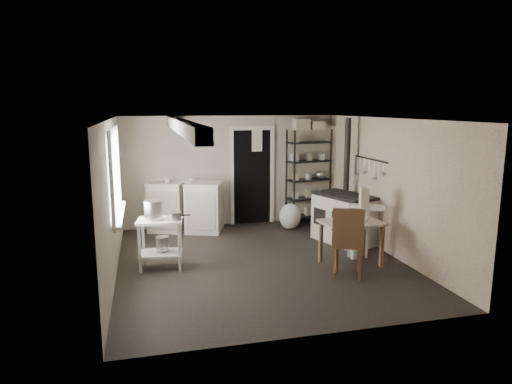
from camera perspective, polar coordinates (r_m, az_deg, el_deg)
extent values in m
plane|color=black|center=(7.52, 0.55, -8.68)|extent=(5.00, 5.00, 0.00)
plane|color=silver|center=(7.09, 0.59, 9.12)|extent=(5.00, 5.00, 0.00)
cube|color=#B4A999|center=(9.63, -3.14, 2.65)|extent=(4.50, 0.02, 2.30)
cube|color=#B4A999|center=(4.90, 7.90, -5.33)|extent=(4.50, 0.02, 2.30)
cube|color=#B4A999|center=(7.02, -17.53, -0.86)|extent=(0.02, 5.00, 2.30)
cube|color=#B4A999|center=(8.07, 16.24, 0.68)|extent=(0.02, 5.00, 2.30)
cylinder|color=silver|center=(7.11, -12.73, -2.20)|extent=(0.27, 0.27, 0.29)
cylinder|color=silver|center=(7.06, -10.15, -2.95)|extent=(0.20, 0.20, 0.11)
cylinder|color=silver|center=(7.30, -11.61, -6.32)|extent=(0.26, 0.26, 0.22)
imported|color=silver|center=(9.15, -8.43, 0.90)|extent=(0.35, 0.35, 0.07)
imported|color=silver|center=(9.14, -11.08, 0.90)|extent=(0.16, 0.16, 0.10)
imported|color=silver|center=(9.78, 4.57, 4.10)|extent=(0.10, 0.10, 0.21)
cube|color=beige|center=(9.71, 5.66, 7.79)|extent=(0.32, 0.28, 0.22)
cube|color=beige|center=(9.82, 7.58, 7.66)|extent=(0.27, 0.26, 0.18)
cube|color=beige|center=(7.57, 13.34, -0.90)|extent=(0.18, 0.23, 0.31)
imported|color=silver|center=(7.35, 13.53, -2.91)|extent=(0.12, 0.12, 0.09)
ellipsoid|color=beige|center=(9.38, 4.29, -3.24)|extent=(0.50, 0.44, 0.53)
cylinder|color=silver|center=(7.80, 12.11, -7.61)|extent=(0.14, 0.14, 0.14)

